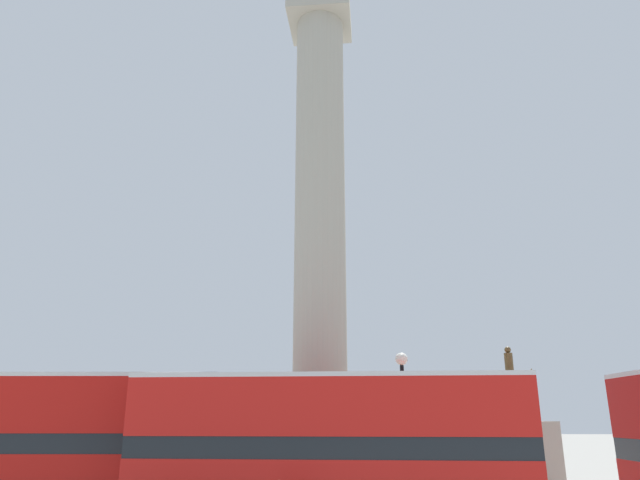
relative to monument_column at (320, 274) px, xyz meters
name	(u,v)px	position (x,y,z in m)	size (l,w,h in m)	color
monument_column	(320,274)	(0.00, 0.00, 0.00)	(5.44, 5.44, 23.28)	#A39E8E
bus_a	(330,448)	(0.89, -6.54, -6.48)	(10.63, 2.91, 4.32)	red
bus_c	(51,443)	(-7.57, -5.66, -6.42)	(10.38, 3.43, 4.44)	#B7140F
equestrian_statue	(518,450)	(8.02, 3.09, -7.01)	(3.61, 3.29, 6.15)	#A39E8E
street_lamp	(404,418)	(3.12, -1.96, -5.71)	(0.45, 0.45, 5.40)	black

